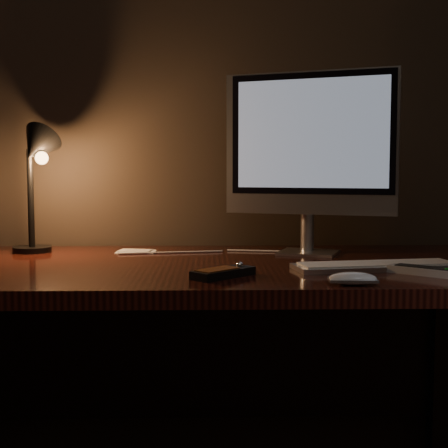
{
  "coord_description": "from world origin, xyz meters",
  "views": [
    {
      "loc": [
        0.01,
        0.25,
        0.99
      ],
      "look_at": [
        0.05,
        1.73,
        0.86
      ],
      "focal_mm": 50.0,
      "sensor_mm": 36.0,
      "label": 1
    }
  ],
  "objects_px": {
    "desk": "(204,306)",
    "media_remote": "(223,272)",
    "monitor": "(310,147)",
    "desk_lamp": "(35,165)",
    "keyboard": "(377,266)",
    "mouse": "(353,280)",
    "tv_remote": "(426,271)"
  },
  "relations": [
    {
      "from": "mouse",
      "to": "desk_lamp",
      "type": "relative_size",
      "value": 0.27
    },
    {
      "from": "keyboard",
      "to": "desk",
      "type": "bearing_deg",
      "value": 148.01
    },
    {
      "from": "keyboard",
      "to": "tv_remote",
      "type": "relative_size",
      "value": 2.6
    },
    {
      "from": "desk",
      "to": "media_remote",
      "type": "relative_size",
      "value": 10.55
    },
    {
      "from": "tv_remote",
      "to": "monitor",
      "type": "bearing_deg",
      "value": 160.47
    },
    {
      "from": "keyboard",
      "to": "media_remote",
      "type": "bearing_deg",
      "value": -172.24
    },
    {
      "from": "monitor",
      "to": "mouse",
      "type": "relative_size",
      "value": 5.17
    },
    {
      "from": "keyboard",
      "to": "desk_lamp",
      "type": "height_order",
      "value": "desk_lamp"
    },
    {
      "from": "desk",
      "to": "monitor",
      "type": "xyz_separation_m",
      "value": [
        0.3,
        0.1,
        0.43
      ]
    },
    {
      "from": "mouse",
      "to": "desk_lamp",
      "type": "distance_m",
      "value": 0.98
    },
    {
      "from": "desk",
      "to": "media_remote",
      "type": "xyz_separation_m",
      "value": [
        0.04,
        -0.29,
        0.14
      ]
    },
    {
      "from": "keyboard",
      "to": "media_remote",
      "type": "distance_m",
      "value": 0.39
    },
    {
      "from": "tv_remote",
      "to": "desk_lamp",
      "type": "relative_size",
      "value": 0.42
    },
    {
      "from": "desk",
      "to": "media_remote",
      "type": "distance_m",
      "value": 0.33
    },
    {
      "from": "keyboard",
      "to": "tv_remote",
      "type": "height_order",
      "value": "tv_remote"
    },
    {
      "from": "tv_remote",
      "to": "desk_lamp",
      "type": "height_order",
      "value": "desk_lamp"
    },
    {
      "from": "tv_remote",
      "to": "media_remote",
      "type": "bearing_deg",
      "value": -136.52
    },
    {
      "from": "desk",
      "to": "monitor",
      "type": "height_order",
      "value": "monitor"
    },
    {
      "from": "desk",
      "to": "monitor",
      "type": "bearing_deg",
      "value": 18.21
    },
    {
      "from": "desk_lamp",
      "to": "mouse",
      "type": "bearing_deg",
      "value": -35.52
    },
    {
      "from": "mouse",
      "to": "tv_remote",
      "type": "height_order",
      "value": "tv_remote"
    },
    {
      "from": "mouse",
      "to": "desk_lamp",
      "type": "height_order",
      "value": "desk_lamp"
    },
    {
      "from": "keyboard",
      "to": "media_remote",
      "type": "relative_size",
      "value": 2.69
    },
    {
      "from": "desk",
      "to": "desk_lamp",
      "type": "distance_m",
      "value": 0.63
    },
    {
      "from": "desk",
      "to": "desk_lamp",
      "type": "relative_size",
      "value": 4.26
    },
    {
      "from": "monitor",
      "to": "desk_lamp",
      "type": "bearing_deg",
      "value": -160.63
    },
    {
      "from": "desk",
      "to": "tv_remote",
      "type": "relative_size",
      "value": 10.18
    },
    {
      "from": "desk",
      "to": "keyboard",
      "type": "bearing_deg",
      "value": -22.88
    },
    {
      "from": "media_remote",
      "to": "desk_lamp",
      "type": "bearing_deg",
      "value": 97.17
    },
    {
      "from": "media_remote",
      "to": "keyboard",
      "type": "bearing_deg",
      "value": -27.66
    },
    {
      "from": "mouse",
      "to": "tv_remote",
      "type": "distance_m",
      "value": 0.23
    },
    {
      "from": "keyboard",
      "to": "monitor",
      "type": "bearing_deg",
      "value": 104.73
    }
  ]
}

